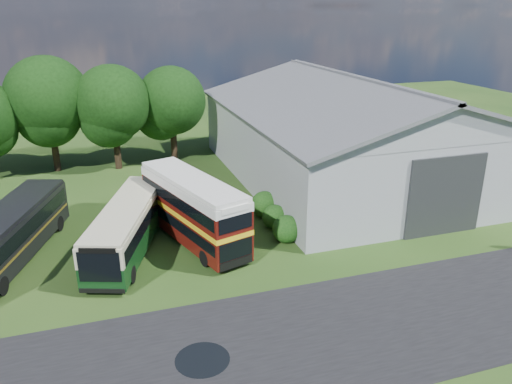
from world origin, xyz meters
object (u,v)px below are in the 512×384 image
object	(u,v)px
bus_dark_single	(11,233)
bus_maroon_double	(193,210)
storage_shed	(351,126)
bus_green_single	(128,227)

from	to	relation	value
bus_dark_single	bus_maroon_double	bearing A→B (deg)	13.50
storage_shed	bus_maroon_double	world-z (taller)	storage_shed
bus_green_single	bus_maroon_double	size ratio (longest dim) A/B	1.09
storage_shed	bus_dark_single	distance (m)	25.79
storage_shed	bus_green_single	bearing A→B (deg)	-155.65
bus_dark_single	bus_green_single	bearing A→B (deg)	9.59
bus_green_single	bus_maroon_double	bearing A→B (deg)	21.17
bus_green_single	bus_maroon_double	world-z (taller)	bus_maroon_double
storage_shed	bus_maroon_double	size ratio (longest dim) A/B	2.61
bus_green_single	bus_dark_single	xyz separation A→B (m)	(-6.16, 0.94, 0.05)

